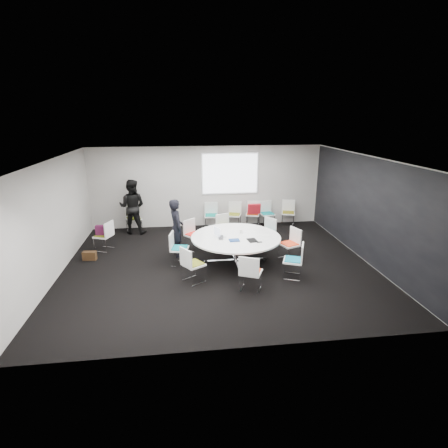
{
  "coord_description": "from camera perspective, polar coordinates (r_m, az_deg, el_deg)",
  "views": [
    {
      "loc": [
        -0.92,
        -8.49,
        3.83
      ],
      "look_at": [
        0.2,
        0.4,
        1.0
      ],
      "focal_mm": 28.0,
      "sensor_mm": 36.0,
      "label": 1
    }
  ],
  "objects": [
    {
      "name": "chair_back_a",
      "position": [
        12.23,
        -2.1,
        0.62
      ],
      "size": [
        0.5,
        0.49,
        0.88
      ],
      "rotation": [
        0.0,
        0.0,
        3.05
      ],
      "color": "silver",
      "rests_on": "ground"
    },
    {
      "name": "brown_bag",
      "position": [
        10.29,
        -21.09,
        -4.86
      ],
      "size": [
        0.37,
        0.19,
        0.24
      ],
      "primitive_type": "cube",
      "rotation": [
        0.0,
        0.0,
        -0.1
      ],
      "color": "#362211",
      "rests_on": "ground"
    },
    {
      "name": "notebook_black",
      "position": [
        8.98,
        4.63,
        -2.66
      ],
      "size": [
        0.26,
        0.33,
        0.02
      ],
      "primitive_type": "cube",
      "rotation": [
        0.0,
        0.0,
        0.14
      ],
      "color": "black",
      "rests_on": "conference_table"
    },
    {
      "name": "conference_table",
      "position": [
        9.32,
        1.94,
        -3.05
      ],
      "size": [
        2.37,
        2.37,
        0.73
      ],
      "color": "silver",
      "rests_on": "ground"
    },
    {
      "name": "papers_front",
      "position": [
        9.41,
        6.42,
        -1.81
      ],
      "size": [
        0.36,
        0.31,
        0.0
      ],
      "primitive_type": "cube",
      "rotation": [
        0.0,
        0.0,
        -0.4
      ],
      "color": "silver",
      "rests_on": "conference_table"
    },
    {
      "name": "tablet_folio",
      "position": [
        8.95,
        1.69,
        -2.66
      ],
      "size": [
        0.27,
        0.21,
        0.03
      ],
      "primitive_type": "cube",
      "rotation": [
        0.0,
        0.0,
        0.04
      ],
      "color": "navy",
      "rests_on": "conference_table"
    },
    {
      "name": "projection_screen",
      "position": [
        12.23,
        1.0,
        8.21
      ],
      "size": [
        1.9,
        0.03,
        1.35
      ],
      "primitive_type": "cube",
      "color": "white",
      "rests_on": "room_shell"
    },
    {
      "name": "chair_ring_e",
      "position": [
        9.35,
        -7.3,
        -4.98
      ],
      "size": [
        0.53,
        0.54,
        0.88
      ],
      "rotation": [
        0.0,
        0.0,
        4.52
      ],
      "color": "silver",
      "rests_on": "ground"
    },
    {
      "name": "chair_ring_h",
      "position": [
        8.73,
        11.21,
        -6.87
      ],
      "size": [
        0.59,
        0.6,
        0.88
      ],
      "rotation": [
        0.0,
        0.0,
        7.47
      ],
      "color": "silver",
      "rests_on": "ground"
    },
    {
      "name": "laptop",
      "position": [
        9.15,
        -0.23,
        -2.18
      ],
      "size": [
        0.23,
        0.33,
        0.02
      ],
      "primitive_type": "imported",
      "rotation": [
        0.0,
        0.0,
        1.48
      ],
      "color": "#333338",
      "rests_on": "conference_table"
    },
    {
      "name": "chair_person_back",
      "position": [
        12.25,
        -14.47,
        0.09
      ],
      "size": [
        0.6,
        0.6,
        0.88
      ],
      "rotation": [
        0.0,
        0.0,
        3.56
      ],
      "color": "silver",
      "rests_on": "ground"
    },
    {
      "name": "chair_ring_b",
      "position": [
        10.52,
        6.8,
        -2.34
      ],
      "size": [
        0.63,
        0.63,
        0.88
      ],
      "rotation": [
        0.0,
        0.0,
        2.16
      ],
      "color": "silver",
      "rests_on": "ground"
    },
    {
      "name": "chair_ring_g",
      "position": [
        7.98,
        4.34,
        -8.98
      ],
      "size": [
        0.6,
        0.6,
        0.88
      ],
      "rotation": [
        0.0,
        0.0,
        5.85
      ],
      "color": "silver",
      "rests_on": "ground"
    },
    {
      "name": "chair_back_b",
      "position": [
        12.32,
        1.65,
        0.76
      ],
      "size": [
        0.58,
        0.57,
        0.88
      ],
      "rotation": [
        0.0,
        0.0,
        2.82
      ],
      "color": "silver",
      "rests_on": "ground"
    },
    {
      "name": "papers_right",
      "position": [
        9.65,
        4.34,
        -1.25
      ],
      "size": [
        0.36,
        0.31,
        0.0
      ],
      "primitive_type": "cube",
      "rotation": [
        0.0,
        0.0,
        0.37
      ],
      "color": "white",
      "rests_on": "conference_table"
    },
    {
      "name": "chair_back_d",
      "position": [
        12.52,
        7.0,
        0.91
      ],
      "size": [
        0.51,
        0.5,
        0.88
      ],
      "rotation": [
        0.0,
        0.0,
        3.26
      ],
      "color": "silver",
      "rests_on": "ground"
    },
    {
      "name": "chair_back_e",
      "position": [
        12.76,
        10.39,
        1.06
      ],
      "size": [
        0.57,
        0.56,
        0.88
      ],
      "rotation": [
        0.0,
        0.0,
        2.84
      ],
      "color": "silver",
      "rests_on": "ground"
    },
    {
      "name": "room_shell",
      "position": [
        8.89,
        -0.35,
        1.66
      ],
      "size": [
        8.08,
        7.08,
        2.88
      ],
      "color": "black",
      "rests_on": "ground"
    },
    {
      "name": "laptop_lid",
      "position": [
        9.23,
        -1.15,
        -1.25
      ],
      "size": [
        0.14,
        0.28,
        0.22
      ],
      "primitive_type": "cube",
      "rotation": [
        0.0,
        0.0,
        2.0
      ],
      "color": "silver",
      "rests_on": "conference_table"
    },
    {
      "name": "chair_ring_f",
      "position": [
        8.38,
        -5.06,
        -7.64
      ],
      "size": [
        0.63,
        0.63,
        0.88
      ],
      "rotation": [
        0.0,
        0.0,
        5.29
      ],
      "color": "silver",
      "rests_on": "ground"
    },
    {
      "name": "person_back",
      "position": [
        11.92,
        -14.76,
        2.75
      ],
      "size": [
        0.99,
        0.84,
        1.81
      ],
      "primitive_type": "imported",
      "rotation": [
        0.0,
        0.0,
        2.96
      ],
      "color": "black",
      "rests_on": "ground"
    },
    {
      "name": "person_main",
      "position": [
        9.74,
        -7.77,
        -0.65
      ],
      "size": [
        0.52,
        0.67,
        1.64
      ],
      "primitive_type": "imported",
      "rotation": [
        0.0,
        0.0,
        1.82
      ],
      "color": "black",
      "rests_on": "ground"
    },
    {
      "name": "maroon_bag",
      "position": [
        10.7,
        -19.17,
        -0.93
      ],
      "size": [
        0.41,
        0.16,
        0.28
      ],
      "primitive_type": "cube",
      "rotation": [
        0.0,
        0.0,
        -0.04
      ],
      "color": "#4E1435",
      "rests_on": "chair_spare_left"
    },
    {
      "name": "phone",
      "position": [
        8.88,
        5.79,
        -2.97
      ],
      "size": [
        0.15,
        0.09,
        0.01
      ],
      "primitive_type": "cube",
      "rotation": [
        0.0,
        0.0,
        0.12
      ],
      "color": "black",
      "rests_on": "conference_table"
    },
    {
      "name": "red_jacket",
      "position": [
        12.11,
        4.94,
        2.49
      ],
      "size": [
        0.44,
        0.16,
        0.36
      ],
      "primitive_type": "cube",
      "rotation": [
        0.17,
        0.0,
        -0.0
      ],
      "color": "#A4141E",
      "rests_on": "chair_back_c"
    },
    {
      "name": "chair_ring_d",
      "position": [
        10.33,
        -4.92,
        -2.66
      ],
      "size": [
        0.64,
        0.64,
        0.88
      ],
      "rotation": [
        0.0,
        0.0,
        3.86
      ],
      "color": "silver",
      "rests_on": "ground"
    },
    {
      "name": "chair_ring_a",
      "position": [
        9.73,
        10.59,
        -4.22
      ],
      "size": [
        0.58,
        0.59,
        0.88
      ],
      "rotation": [
        0.0,
        0.0,
        1.94
      ],
      "color": "silver",
      "rests_on": "ground"
    },
    {
      "name": "chair_back_c",
      "position": [
        12.44,
        4.7,
        0.86
      ],
      "size": [
        0.57,
        0.56,
        0.88
      ],
      "rotation": [
        0.0,
        0.0,
        2.85
      ],
      "color": "silver",
      "rests_on": "ground"
    },
    {
      "name": "cup",
      "position": [
        9.52,
        2.78,
        -1.21
      ],
      "size": [
        0.08,
        0.08,
        0.09
      ],
      "primitive_type": "cylinder",
      "color": "white",
      "rests_on": "conference_table"
    },
    {
      "name": "chair_ring_c",
      "position": [
        10.81,
        0.2,
        -1.66
      ],
      "size": [
        0.59,
        0.58,
        0.88
      ],
      "rotation": [
        0.0,
        0.0,
        3.51
      ],
      "color": "silver",
      "rests_on": "ground"
    },
    {
      "name": "chair_spare_left",
      "position": [
        10.8,
        -18.92,
        -2.68
      ],
      "size": [
        0.59,
        0.59,
        0.88
      ],
      "rotation": [
        0.0,
        0.0,
        1.19
      ],
      "color": "silver",
      "rests_on": "ground"
    }
  ]
}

